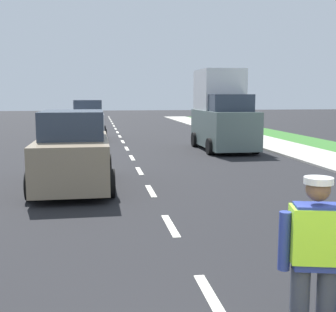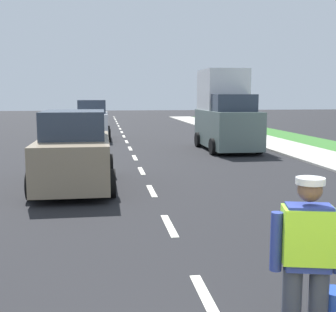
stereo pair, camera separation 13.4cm
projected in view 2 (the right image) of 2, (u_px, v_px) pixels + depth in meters
ground_plane at (126, 141)px, 23.11m from camera, size 96.00×96.00×0.00m
lane_center_line at (123, 134)px, 27.22m from camera, size 0.14×46.40×0.01m
road_worker at (309, 257)px, 4.01m from camera, size 0.77×0.38×1.67m
delivery_truck at (226, 113)px, 19.32m from camera, size 2.16×4.60×3.54m
car_oncoming_second at (92, 121)px, 23.71m from camera, size 1.90×3.91×2.15m
car_oncoming_lead at (75, 152)px, 11.48m from camera, size 2.03×4.30×2.00m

